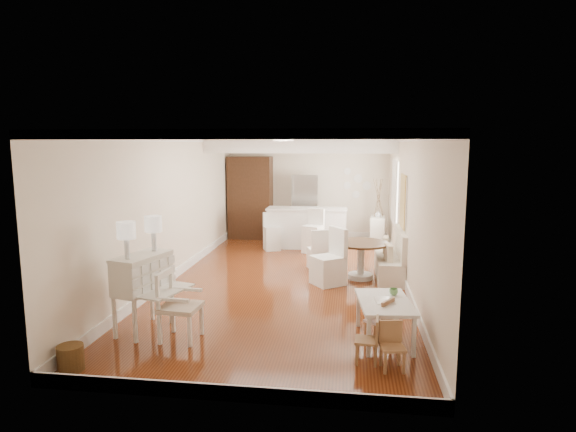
% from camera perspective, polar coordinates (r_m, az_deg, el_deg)
% --- Properties ---
extents(room, '(9.00, 9.04, 2.82)m').
position_cam_1_polar(room, '(9.46, 0.39, 4.46)').
color(room, brown).
rests_on(room, ground).
extents(secretary_bureau, '(1.08, 1.10, 1.12)m').
position_cam_1_polar(secretary_bureau, '(7.22, -16.79, -8.72)').
color(secretary_bureau, white).
rests_on(secretary_bureau, ground).
extents(gustavian_armchair, '(0.58, 0.58, 0.95)m').
position_cam_1_polar(gustavian_armchair, '(6.81, -12.62, -10.35)').
color(gustavian_armchair, white).
rests_on(gustavian_armchair, ground).
extents(wicker_basket, '(0.39, 0.39, 0.31)m').
position_cam_1_polar(wicker_basket, '(6.46, -24.37, -15.07)').
color(wicker_basket, '#563A1B').
rests_on(wicker_basket, ground).
extents(kids_table, '(0.80, 1.20, 0.56)m').
position_cam_1_polar(kids_table, '(6.80, 11.31, -12.06)').
color(kids_table, white).
rests_on(kids_table, ground).
extents(kids_chair_a, '(0.30, 0.30, 0.58)m').
position_cam_1_polar(kids_chair_a, '(6.13, 9.31, -14.26)').
color(kids_chair_a, '#956B43').
rests_on(kids_chair_a, ground).
extents(kids_chair_b, '(0.42, 0.42, 0.63)m').
position_cam_1_polar(kids_chair_b, '(6.72, 10.71, -11.99)').
color(kids_chair_b, '#A06E48').
rests_on(kids_chair_b, ground).
extents(kids_chair_c, '(0.32, 0.32, 0.58)m').
position_cam_1_polar(kids_chair_c, '(6.01, 12.29, -14.88)').
color(kids_chair_c, '#AE7B4F').
rests_on(kids_chair_c, ground).
extents(banquette, '(0.52, 1.60, 0.98)m').
position_cam_1_polar(banquette, '(9.82, 11.92, -4.39)').
color(banquette, silver).
rests_on(banquette, ground).
extents(dining_table, '(1.26, 1.26, 0.74)m').
position_cam_1_polar(dining_table, '(9.67, 8.61, -5.24)').
color(dining_table, '#432915').
rests_on(dining_table, ground).
extents(slip_chair_near, '(0.73, 0.73, 1.08)m').
position_cam_1_polar(slip_chair_near, '(9.17, 4.77, -4.82)').
color(slip_chair_near, white).
rests_on(slip_chair_near, ground).
extents(slip_chair_far, '(0.53, 0.54, 0.87)m').
position_cam_1_polar(slip_chair_far, '(10.32, 3.64, -3.88)').
color(slip_chair_far, white).
rests_on(slip_chair_far, ground).
extents(breakfast_counter, '(2.05, 0.65, 1.03)m').
position_cam_1_polar(breakfast_counter, '(12.38, 2.24, -1.41)').
color(breakfast_counter, white).
rests_on(breakfast_counter, ground).
extents(bar_stool_left, '(0.50, 0.50, 0.94)m').
position_cam_1_polar(bar_stool_left, '(12.10, -1.92, -1.85)').
color(bar_stool_left, silver).
rests_on(bar_stool_left, ground).
extents(bar_stool_right, '(0.55, 0.55, 1.07)m').
position_cam_1_polar(bar_stool_right, '(11.82, 2.97, -1.79)').
color(bar_stool_right, white).
rests_on(bar_stool_right, ground).
extents(pantry_cabinet, '(1.20, 0.60, 2.30)m').
position_cam_1_polar(pantry_cabinet, '(13.60, -4.48, 2.17)').
color(pantry_cabinet, '#381E11').
rests_on(pantry_cabinet, ground).
extents(fridge, '(0.75, 0.65, 1.80)m').
position_cam_1_polar(fridge, '(13.34, 3.52, 0.98)').
color(fridge, silver).
rests_on(fridge, ground).
extents(sideboard, '(0.42, 0.83, 0.77)m').
position_cam_1_polar(sideboard, '(12.77, 10.57, -1.83)').
color(sideboard, silver).
rests_on(sideboard, ground).
extents(pencil_cup, '(0.13, 0.13, 0.09)m').
position_cam_1_polar(pencil_cup, '(6.95, 12.41, -8.77)').
color(pencil_cup, '#6AA962').
rests_on(pencil_cup, kids_table).
extents(branch_vase, '(0.17, 0.17, 0.16)m').
position_cam_1_polar(branch_vase, '(12.73, 10.60, 0.27)').
color(branch_vase, white).
rests_on(branch_vase, sideboard).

